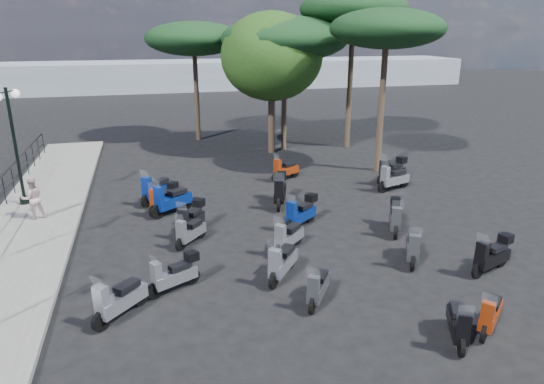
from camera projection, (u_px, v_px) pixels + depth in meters
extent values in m
plane|color=black|center=(252.00, 276.00, 13.26)|extent=(120.00, 120.00, 0.00)
cube|color=slate|center=(17.00, 254.00, 14.42)|extent=(3.00, 30.00, 0.15)
cylinder|color=black|center=(4.00, 190.00, 18.11)|extent=(0.04, 0.04, 1.10)
cylinder|color=black|center=(13.00, 180.00, 19.37)|extent=(0.04, 0.04, 1.10)
cylinder|color=black|center=(20.00, 171.00, 20.62)|extent=(0.04, 0.04, 1.10)
cylinder|color=black|center=(27.00, 163.00, 21.87)|extent=(0.04, 0.04, 1.10)
cylinder|color=black|center=(33.00, 155.00, 23.13)|extent=(0.04, 0.04, 1.10)
cylinder|color=black|center=(39.00, 149.00, 24.38)|extent=(0.04, 0.04, 1.10)
cylinder|color=black|center=(43.00, 143.00, 25.63)|extent=(0.04, 0.04, 1.10)
cylinder|color=black|center=(25.00, 200.00, 18.32)|extent=(0.35, 0.35, 0.26)
cylinder|color=black|center=(16.00, 148.00, 17.67)|extent=(0.12, 0.12, 4.34)
cylinder|color=black|center=(6.00, 92.00, 17.03)|extent=(0.42, 0.92, 0.04)
sphere|color=white|center=(15.00, 93.00, 17.52)|extent=(0.30, 0.30, 0.30)
imported|color=#C7ACA7|center=(33.00, 198.00, 16.70)|extent=(0.89, 0.81, 1.49)
cylinder|color=black|center=(155.00, 291.00, 12.11)|extent=(0.43, 0.29, 0.44)
cylinder|color=black|center=(192.00, 276.00, 12.82)|extent=(0.43, 0.29, 0.44)
cube|color=gray|center=(175.00, 277.00, 12.44)|extent=(1.20, 0.83, 0.31)
cube|color=black|center=(180.00, 266.00, 12.46)|extent=(0.62, 0.50, 0.13)
cube|color=gray|center=(156.00, 275.00, 12.03)|extent=(0.31, 0.34, 0.64)
plane|color=white|center=(153.00, 260.00, 11.86)|extent=(0.23, 0.34, 0.34)
cube|color=black|center=(192.00, 256.00, 12.64)|extent=(0.41, 0.40, 0.24)
cylinder|color=black|center=(101.00, 321.00, 10.81)|extent=(0.42, 0.42, 0.49)
cylinder|color=black|center=(140.00, 296.00, 11.82)|extent=(0.42, 0.42, 0.49)
cube|color=#B3B5C0|center=(122.00, 300.00, 11.30)|extent=(1.18, 1.19, 0.35)
cube|color=black|center=(127.00, 286.00, 11.35)|extent=(0.65, 0.65, 0.14)
cube|color=#B3B5C0|center=(101.00, 301.00, 10.72)|extent=(0.38, 0.38, 0.72)
plane|color=white|center=(97.00, 284.00, 10.53)|extent=(0.33, 0.33, 0.38)
cylinder|color=black|center=(146.00, 201.00, 18.31)|extent=(0.43, 0.48, 0.53)
cylinder|color=black|center=(168.00, 191.00, 19.44)|extent=(0.43, 0.48, 0.53)
cube|color=navy|center=(158.00, 190.00, 18.86)|extent=(1.23, 1.34, 0.38)
cube|color=black|center=(161.00, 181.00, 18.92)|extent=(0.69, 0.72, 0.16)
cube|color=navy|center=(147.00, 187.00, 18.22)|extent=(0.41, 0.40, 0.78)
plane|color=white|center=(144.00, 175.00, 18.00)|extent=(0.38, 0.34, 0.41)
cylinder|color=black|center=(154.00, 211.00, 17.37)|extent=(0.37, 0.42, 0.47)
cylinder|color=black|center=(173.00, 201.00, 18.37)|extent=(0.37, 0.42, 0.47)
cube|color=#9E320E|center=(164.00, 201.00, 17.85)|extent=(1.06, 1.19, 0.33)
cube|color=black|center=(167.00, 193.00, 17.91)|extent=(0.60, 0.64, 0.14)
cube|color=#9E320E|center=(154.00, 199.00, 17.29)|extent=(0.36, 0.35, 0.68)
plane|color=white|center=(152.00, 187.00, 17.10)|extent=(0.33, 0.30, 0.36)
cube|color=black|center=(173.00, 185.00, 18.19)|extent=(0.45, 0.45, 0.25)
cylinder|color=black|center=(274.00, 280.00, 12.58)|extent=(0.38, 0.45, 0.49)
cylinder|color=black|center=(291.00, 260.00, 13.64)|extent=(0.38, 0.45, 0.49)
cube|color=#B3B5C0|center=(283.00, 263.00, 13.10)|extent=(1.09, 1.26, 0.35)
cube|color=black|center=(286.00, 251.00, 13.16)|extent=(0.62, 0.67, 0.14)
cube|color=#B3B5C0|center=(275.00, 262.00, 12.50)|extent=(0.38, 0.36, 0.71)
plane|color=white|center=(274.00, 247.00, 12.30)|extent=(0.36, 0.30, 0.38)
cylinder|color=black|center=(181.00, 244.00, 14.72)|extent=(0.35, 0.39, 0.43)
cylinder|color=black|center=(201.00, 232.00, 15.64)|extent=(0.35, 0.39, 0.43)
cube|color=gray|center=(192.00, 233.00, 15.17)|extent=(1.01, 1.09, 0.31)
cube|color=black|center=(194.00, 223.00, 15.21)|extent=(0.56, 0.59, 0.13)
cube|color=gray|center=(181.00, 231.00, 14.65)|extent=(0.34, 0.33, 0.63)
plane|color=white|center=(179.00, 219.00, 14.47)|extent=(0.31, 0.28, 0.34)
cylinder|color=black|center=(183.00, 234.00, 15.40)|extent=(0.34, 0.46, 0.48)
cylinder|color=black|center=(199.00, 221.00, 16.48)|extent=(0.34, 0.46, 0.48)
cube|color=black|center=(192.00, 222.00, 15.93)|extent=(0.98, 1.27, 0.34)
cube|color=black|center=(194.00, 212.00, 15.99)|extent=(0.57, 0.66, 0.14)
cube|color=black|center=(183.00, 220.00, 15.33)|extent=(0.37, 0.35, 0.70)
plane|color=white|center=(181.00, 207.00, 15.13)|extent=(0.36, 0.27, 0.37)
cube|color=black|center=(199.00, 203.00, 16.29)|extent=(0.45, 0.46, 0.26)
cylinder|color=black|center=(158.00, 212.00, 17.20)|extent=(0.50, 0.40, 0.54)
cylinder|color=black|center=(187.00, 202.00, 18.18)|extent=(0.50, 0.40, 0.54)
cube|color=navy|center=(174.00, 201.00, 17.66)|extent=(1.41, 1.15, 0.38)
cube|color=black|center=(177.00, 192.00, 17.70)|extent=(0.74, 0.66, 0.16)
cube|color=navy|center=(159.00, 197.00, 17.10)|extent=(0.40, 0.42, 0.78)
plane|color=white|center=(156.00, 184.00, 16.89)|extent=(0.32, 0.40, 0.42)
cylinder|color=black|center=(312.00, 305.00, 11.47)|extent=(0.32, 0.41, 0.43)
cylinder|color=black|center=(323.00, 284.00, 12.43)|extent=(0.32, 0.41, 0.43)
cube|color=#414448|center=(319.00, 288.00, 11.94)|extent=(0.91, 1.14, 0.31)
cube|color=black|center=(320.00, 276.00, 11.99)|extent=(0.53, 0.60, 0.13)
cube|color=#414448|center=(313.00, 289.00, 11.40)|extent=(0.33, 0.32, 0.63)
plane|color=white|center=(313.00, 274.00, 11.22)|extent=(0.32, 0.25, 0.33)
cylinder|color=black|center=(279.00, 251.00, 14.25)|extent=(0.41, 0.39, 0.47)
cylinder|color=black|center=(298.00, 237.00, 15.20)|extent=(0.41, 0.39, 0.47)
cube|color=#B3B5C0|center=(289.00, 238.00, 14.71)|extent=(1.14, 1.12, 0.33)
cube|color=black|center=(292.00, 228.00, 14.76)|extent=(0.62, 0.62, 0.14)
cube|color=#B3B5C0|center=(280.00, 236.00, 14.17)|extent=(0.36, 0.36, 0.68)
plane|color=white|center=(279.00, 223.00, 13.99)|extent=(0.31, 0.32, 0.36)
cylinder|color=black|center=(290.00, 226.00, 16.01)|extent=(0.45, 0.38, 0.49)
cylinder|color=black|center=(310.00, 215.00, 16.93)|extent=(0.45, 0.38, 0.49)
cube|color=navy|center=(302.00, 215.00, 16.45)|extent=(1.26, 1.09, 0.35)
cube|color=black|center=(305.00, 206.00, 16.49)|extent=(0.67, 0.62, 0.14)
cube|color=navy|center=(292.00, 212.00, 15.92)|extent=(0.36, 0.38, 0.71)
plane|color=white|center=(291.00, 200.00, 15.73)|extent=(0.30, 0.35, 0.38)
cube|color=black|center=(311.00, 198.00, 16.74)|extent=(0.47, 0.47, 0.26)
cylinder|color=black|center=(484.00, 333.00, 10.42)|extent=(0.38, 0.34, 0.42)
cylinder|color=black|center=(494.00, 311.00, 11.25)|extent=(0.38, 0.34, 0.42)
cube|color=#9E320E|center=(491.00, 315.00, 10.82)|extent=(1.07, 0.98, 0.30)
cube|color=black|center=(494.00, 302.00, 10.86)|extent=(0.58, 0.55, 0.12)
cube|color=#9E320E|center=(487.00, 315.00, 10.35)|extent=(0.32, 0.33, 0.62)
plane|color=white|center=(489.00, 300.00, 10.18)|extent=(0.27, 0.30, 0.33)
cylinder|color=black|center=(461.00, 347.00, 9.98)|extent=(0.27, 0.43, 0.43)
cylinder|color=black|center=(453.00, 318.00, 10.99)|extent=(0.27, 0.43, 0.43)
cube|color=black|center=(457.00, 324.00, 10.47)|extent=(0.78, 1.19, 0.31)
cube|color=black|center=(458.00, 310.00, 10.53)|extent=(0.48, 0.60, 0.13)
cube|color=black|center=(463.00, 327.00, 9.92)|extent=(0.33, 0.30, 0.63)
plane|color=white|center=(466.00, 312.00, 9.74)|extent=(0.34, 0.21, 0.33)
cylinder|color=black|center=(395.00, 232.00, 15.56)|extent=(0.30, 0.47, 0.48)
cylinder|color=black|center=(394.00, 219.00, 16.66)|extent=(0.30, 0.47, 0.48)
cube|color=#414448|center=(395.00, 220.00, 16.10)|extent=(0.86, 1.30, 0.34)
cube|color=black|center=(395.00, 210.00, 16.17)|extent=(0.53, 0.66, 0.14)
cube|color=#414448|center=(396.00, 218.00, 15.48)|extent=(0.36, 0.33, 0.69)
plane|color=white|center=(398.00, 206.00, 15.29)|extent=(0.37, 0.23, 0.37)
cube|color=black|center=(395.00, 201.00, 16.48)|extent=(0.43, 0.44, 0.26)
cylinder|color=black|center=(279.00, 205.00, 17.90)|extent=(0.29, 0.54, 0.54)
cylinder|color=black|center=(281.00, 193.00, 19.16)|extent=(0.29, 0.54, 0.54)
cube|color=black|center=(280.00, 193.00, 18.52)|extent=(0.86, 1.50, 0.38)
cube|color=black|center=(281.00, 184.00, 18.60)|extent=(0.55, 0.75, 0.16)
cube|color=black|center=(279.00, 191.00, 17.82)|extent=(0.40, 0.35, 0.78)
plane|color=white|center=(279.00, 178.00, 17.59)|extent=(0.43, 0.23, 0.42)
cube|color=black|center=(282.00, 176.00, 18.96)|extent=(0.47, 0.48, 0.29)
cylinder|color=black|center=(276.00, 177.00, 21.35)|extent=(0.46, 0.30, 0.46)
cylinder|color=black|center=(295.00, 172.00, 22.09)|extent=(0.46, 0.30, 0.46)
cube|color=#9E320E|center=(286.00, 171.00, 21.69)|extent=(1.27, 0.87, 0.33)
cube|color=black|center=(289.00, 164.00, 21.71)|extent=(0.65, 0.52, 0.14)
cube|color=#9E320E|center=(277.00, 167.00, 21.26)|extent=(0.32, 0.36, 0.68)
plane|color=white|center=(276.00, 158.00, 21.08)|extent=(0.24, 0.36, 0.36)
cylinder|color=black|center=(413.00, 263.00, 13.52)|extent=(0.32, 0.46, 0.48)
cylinder|color=black|center=(412.00, 245.00, 14.61)|extent=(0.32, 0.46, 0.48)
cube|color=#414448|center=(413.00, 247.00, 14.05)|extent=(0.92, 1.29, 0.34)
cube|color=black|center=(413.00, 236.00, 14.12)|extent=(0.55, 0.66, 0.14)
cube|color=#414448|center=(414.00, 247.00, 13.45)|extent=(0.37, 0.33, 0.69)
plane|color=white|center=(416.00, 233.00, 13.25)|extent=(0.37, 0.25, 0.37)
cylinder|color=black|center=(478.00, 270.00, 13.10)|extent=(0.48, 0.26, 0.47)
cylinder|color=black|center=(502.00, 259.00, 13.75)|extent=(0.48, 0.26, 0.47)
cube|color=black|center=(492.00, 258.00, 13.40)|extent=(1.31, 0.77, 0.33)
cube|color=black|center=(497.00, 248.00, 13.40)|extent=(0.66, 0.48, 0.14)
cube|color=black|center=(482.00, 254.00, 13.00)|extent=(0.31, 0.35, 0.69)
plane|color=white|center=(483.00, 240.00, 12.83)|extent=(0.20, 0.38, 0.37)
cube|color=black|center=(506.00, 238.00, 13.56)|extent=(0.42, 0.41, 0.26)
cylinder|color=black|center=(383.00, 187.00, 19.96)|extent=(0.51, 0.26, 0.51)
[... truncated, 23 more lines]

